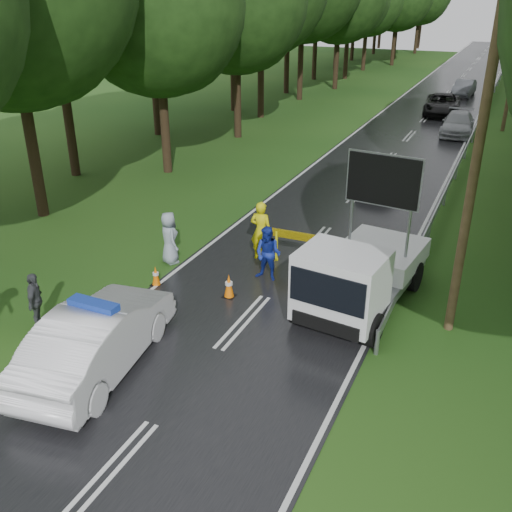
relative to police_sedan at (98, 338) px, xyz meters
The scene contains 21 objects.
ground 4.08m from the police_sedan, 55.92° to the left, with size 160.00×160.00×0.00m, color #163F12.
road 33.39m from the police_sedan, 86.16° to the left, with size 7.00×140.00×0.02m, color black.
guardrail 33.51m from the police_sedan, 79.79° to the left, with size 0.12×60.06×0.70m.
utility_pole_near 10.06m from the police_sedan, 35.51° to the left, with size 1.40×0.24×10.00m.
tree_left_near 10.90m from the police_sedan, 141.88° to the left, with size 7.92×7.92×11.52m.
police_sedan is the anchor object (origin of this frame).
work_truck 7.18m from the police_sedan, 47.18° to the left, with size 2.92×5.50×4.20m.
barrier 7.68m from the police_sedan, 71.95° to the left, with size 2.84×0.09×1.18m.
officer 7.28m from the police_sedan, 81.88° to the left, with size 0.75×0.49×2.06m, color yellow.
civilian 6.21m from the police_sedan, 72.86° to the left, with size 0.86×0.67×1.77m, color #172A98.
bystander_mid 2.84m from the police_sedan, 163.50° to the left, with size 0.94×0.39×1.60m, color #404348.
bystander_right 5.95m from the police_sedan, 105.90° to the left, with size 0.87×0.57×1.78m, color #8E9DAB.
queue_car_first 16.81m from the police_sedan, 79.59° to the left, with size 1.56×3.87×1.32m, color #3F4147.
queue_car_second 29.53m from the police_sedan, 80.57° to the left, with size 1.87×4.60×1.33m, color #A0A2A8.
queue_car_third 35.26m from the police_sedan, 85.06° to the left, with size 2.44×5.29×1.47m, color black.
queue_car_fourth 44.13m from the police_sedan, 85.29° to the left, with size 1.45×4.15×1.37m, color #42444A.
cone_near_left 1.37m from the police_sedan, 168.45° to the left, with size 0.37×0.37×0.78m.
cone_center 4.59m from the police_sedan, 74.29° to the left, with size 0.36×0.36×0.76m.
cone_far 8.03m from the police_sedan, 68.77° to the left, with size 0.30×0.30×0.63m.
cone_left_mid 4.33m from the police_sedan, 105.68° to the left, with size 0.31×0.31×0.66m.
cone_right 7.72m from the police_sedan, 46.88° to the left, with size 0.30×0.30×0.65m.
Camera 1 is at (5.89, -12.14, 8.35)m, focal length 40.00 mm.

